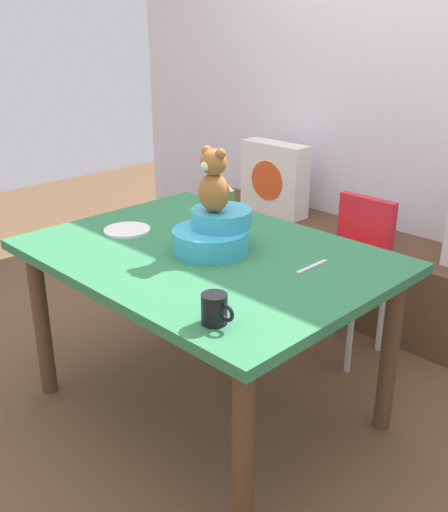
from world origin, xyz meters
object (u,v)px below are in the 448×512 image
(highchair, at_px, (349,256))
(coffee_mug, at_px, (215,309))
(teddy_bear, at_px, (214,182))
(ketchup_bottle, at_px, (227,204))
(dinner_plate_near, at_px, (127,230))
(pillow_floral_left, at_px, (274,178))
(book_stack, at_px, (370,230))
(dining_table, at_px, (206,272))
(infant_seat_teal, at_px, (214,233))

(highchair, bearing_deg, coffee_mug, -75.18)
(teddy_bear, distance_m, ketchup_bottle, 0.39)
(highchair, relative_size, ketchup_bottle, 4.27)
(ketchup_bottle, relative_size, dinner_plate_near, 0.92)
(pillow_floral_left, xyz_separation_m, ketchup_bottle, (0.52, -0.94, 0.15))
(coffee_mug, bearing_deg, pillow_floral_left, 125.33)
(teddy_bear, bearing_deg, book_stack, 91.89)
(book_stack, bearing_deg, dining_table, -88.85)
(coffee_mug, bearing_deg, dining_table, 139.24)
(dinner_plate_near, bearing_deg, book_stack, 74.14)
(dining_table, distance_m, highchair, 0.85)
(book_stack, relative_size, coffee_mug, 1.67)
(book_stack, distance_m, coffee_mug, 1.75)
(highchair, height_order, teddy_bear, teddy_bear)
(dining_table, bearing_deg, dinner_plate_near, -168.63)
(teddy_bear, bearing_deg, infant_seat_teal, 90.00)
(pillow_floral_left, bearing_deg, coffee_mug, -54.67)
(infant_seat_teal, xyz_separation_m, dinner_plate_near, (-0.42, -0.11, -0.07))
(highchair, xyz_separation_m, coffee_mug, (0.32, -1.22, 0.27))
(pillow_floral_left, xyz_separation_m, book_stack, (0.68, 0.02, -0.17))
(ketchup_bottle, bearing_deg, teddy_bear, -53.59)
(book_stack, bearing_deg, pillow_floral_left, -178.24)
(highchair, bearing_deg, infant_seat_teal, -98.16)
(infant_seat_teal, bearing_deg, dinner_plate_near, -165.17)
(teddy_bear, distance_m, coffee_mug, 0.65)
(ketchup_bottle, height_order, dinner_plate_near, ketchup_bottle)
(dinner_plate_near, bearing_deg, dining_table, 11.37)
(ketchup_bottle, bearing_deg, infant_seat_teal, -53.54)
(infant_seat_teal, relative_size, ketchup_bottle, 1.78)
(infant_seat_teal, height_order, coffee_mug, infant_seat_teal)
(infant_seat_teal, bearing_deg, pillow_floral_left, 120.71)
(book_stack, height_order, infant_seat_teal, infant_seat_teal)
(pillow_floral_left, relative_size, teddy_bear, 1.76)
(pillow_floral_left, bearing_deg, dinner_plate_near, -77.35)
(highchair, distance_m, teddy_bear, 0.95)
(dining_table, bearing_deg, teddy_bear, 62.33)
(highchair, height_order, ketchup_bottle, ketchup_bottle)
(dining_table, height_order, infant_seat_teal, infant_seat_teal)
(book_stack, bearing_deg, infant_seat_teal, -88.11)
(ketchup_bottle, relative_size, coffee_mug, 1.54)
(coffee_mug, bearing_deg, infant_seat_teal, 136.13)
(ketchup_bottle, xyz_separation_m, dinner_plate_near, (-0.22, -0.39, -0.08))
(ketchup_bottle, bearing_deg, coffee_mug, -47.36)
(infant_seat_teal, relative_size, teddy_bear, 1.32)
(dining_table, xyz_separation_m, coffee_mug, (0.45, -0.39, 0.14))
(dining_table, relative_size, coffee_mug, 11.64)
(highchair, bearing_deg, pillow_floral_left, 153.57)
(pillow_floral_left, distance_m, infant_seat_teal, 1.42)
(pillow_floral_left, bearing_deg, teddy_bear, -59.30)
(dining_table, bearing_deg, pillow_floral_left, 119.56)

